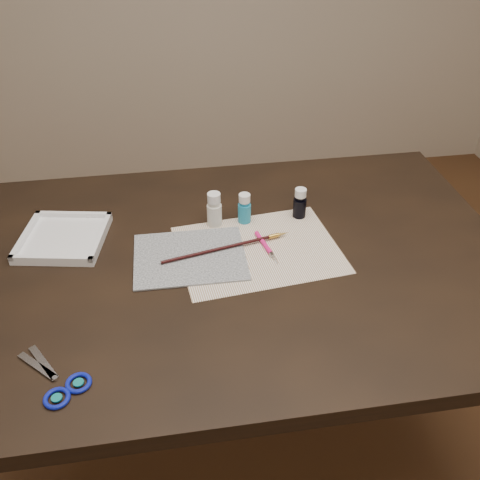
{
  "coord_description": "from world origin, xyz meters",
  "views": [
    {
      "loc": [
        -0.15,
        -0.98,
        1.53
      ],
      "look_at": [
        0.0,
        0.0,
        0.8
      ],
      "focal_mm": 40.0,
      "sensor_mm": 36.0,
      "label": 1
    }
  ],
  "objects": [
    {
      "name": "canvas",
      "position": [
        -0.12,
        0.02,
        0.75
      ],
      "size": [
        0.26,
        0.21,
        0.0
      ],
      "primitive_type": "cube",
      "rotation": [
        0.0,
        0.0,
        -0.01
      ],
      "color": "black",
      "rests_on": "paper"
    },
    {
      "name": "paint_bottle_white",
      "position": [
        -0.04,
        0.14,
        0.8
      ],
      "size": [
        0.05,
        0.05,
        0.09
      ],
      "primitive_type": "cylinder",
      "rotation": [
        0.0,
        0.0,
        0.29
      ],
      "color": "silver",
      "rests_on": "table"
    },
    {
      "name": "paper",
      "position": [
        0.05,
        0.02,
        0.75
      ],
      "size": [
        0.41,
        0.33,
        0.0
      ],
      "primitive_type": "cube",
      "rotation": [
        0.0,
        0.0,
        0.11
      ],
      "color": "white",
      "rests_on": "table"
    },
    {
      "name": "palette_tray",
      "position": [
        -0.42,
        0.13,
        0.76
      ],
      "size": [
        0.23,
        0.23,
        0.02
      ],
      "primitive_type": "cube",
      "rotation": [
        0.0,
        0.0,
        -0.19
      ],
      "color": "white",
      "rests_on": "table"
    },
    {
      "name": "paint_bottle_navy",
      "position": [
        0.18,
        0.15,
        0.79
      ],
      "size": [
        0.04,
        0.04,
        0.08
      ],
      "primitive_type": "cylinder",
      "rotation": [
        0.0,
        0.0,
        0.14
      ],
      "color": "black",
      "rests_on": "table"
    },
    {
      "name": "paintbrush",
      "position": [
        -0.03,
        0.03,
        0.76
      ],
      "size": [
        0.32,
        0.08,
        0.01
      ],
      "primitive_type": null,
      "rotation": [
        0.0,
        0.0,
        0.22
      ],
      "color": "black",
      "rests_on": "canvas"
    },
    {
      "name": "craft_knife",
      "position": [
        0.07,
        0.02,
        0.76
      ],
      "size": [
        0.04,
        0.13,
        0.01
      ],
      "primitive_type": null,
      "rotation": [
        0.0,
        0.0,
        -1.36
      ],
      "color": "#EC1C7B",
      "rests_on": "paper"
    },
    {
      "name": "table",
      "position": [
        0.0,
        0.0,
        0.38
      ],
      "size": [
        1.3,
        0.9,
        0.75
      ],
      "primitive_type": "cube",
      "color": "black",
      "rests_on": "ground"
    },
    {
      "name": "scissors",
      "position": [
        -0.4,
        -0.3,
        0.75
      ],
      "size": [
        0.2,
        0.19,
        0.01
      ],
      "primitive_type": null,
      "rotation": [
        0.0,
        0.0,
        2.38
      ],
      "color": "silver",
      "rests_on": "table"
    },
    {
      "name": "ground",
      "position": [
        0.0,
        0.0,
        -0.01
      ],
      "size": [
        3.5,
        3.5,
        0.02
      ],
      "primitive_type": "cube",
      "color": "#422614",
      "rests_on": "ground"
    },
    {
      "name": "paint_bottle_cyan",
      "position": [
        0.03,
        0.15,
        0.79
      ],
      "size": [
        0.04,
        0.04,
        0.08
      ],
      "primitive_type": "cylinder",
      "rotation": [
        0.0,
        0.0,
        0.19
      ],
      "color": "teal",
      "rests_on": "table"
    }
  ]
}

